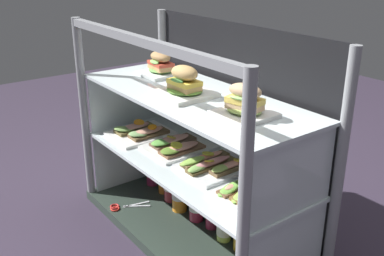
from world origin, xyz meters
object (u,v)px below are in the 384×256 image
juice_bottle_front_middle (180,192)px  juice_bottle_back_left (152,168)px  plated_roll_sandwich_near_right_corner (161,66)px  open_sandwich_tray_right_of_center (254,192)px  open_sandwich_tray_center (215,165)px  juice_bottle_front_right_end (171,183)px  open_sandwich_tray_near_right_corner (140,132)px  juice_bottle_back_right (243,227)px  plated_roll_sandwich_near_left_corner (185,85)px  juice_bottle_front_second (212,211)px  open_sandwich_tray_left_of_center (177,146)px  juice_bottle_near_post (224,224)px  juice_bottle_front_left_end (164,173)px  juice_bottle_tucked_behind (196,200)px  kitchen_scissors (120,207)px  plated_roll_sandwich_right_of_center (245,104)px

juice_bottle_front_middle → juice_bottle_back_left: bearing=173.6°
plated_roll_sandwich_near_right_corner → open_sandwich_tray_right_of_center: bearing=-5.4°
open_sandwich_tray_center → juice_bottle_front_middle: bearing=177.6°
plated_roll_sandwich_near_right_corner → juice_bottle_front_right_end: 0.57m
open_sandwich_tray_near_right_corner → juice_bottle_front_right_end: open_sandwich_tray_near_right_corner is taller
juice_bottle_back_right → open_sandwich_tray_center: bearing=-162.3°
plated_roll_sandwich_near_left_corner → juice_bottle_back_left: size_ratio=0.92×
open_sandwich_tray_center → juice_bottle_front_second: bearing=146.9°
open_sandwich_tray_left_of_center → juice_bottle_front_second: 0.32m
plated_roll_sandwich_near_right_corner → plated_roll_sandwich_near_left_corner: 0.33m
plated_roll_sandwich_near_left_corner → juice_bottle_near_post: bearing=28.1°
juice_bottle_front_left_end → juice_bottle_back_right: size_ratio=1.04×
open_sandwich_tray_center → juice_bottle_near_post: size_ratio=1.47×
juice_bottle_front_left_end → juice_bottle_tucked_behind: size_ratio=1.07×
plated_roll_sandwich_near_right_corner → juice_bottle_tucked_behind: 0.62m
juice_bottle_front_left_end → kitchen_scissors: size_ratio=1.35×
juice_bottle_front_middle → juice_bottle_tucked_behind: size_ratio=0.90×
open_sandwich_tray_near_right_corner → juice_bottle_front_second: size_ratio=1.39×
juice_bottle_near_post → juice_bottle_back_right: bearing=9.1°
open_sandwich_tray_left_of_center → juice_bottle_back_left: (-0.31, 0.06, -0.25)m
juice_bottle_tucked_behind → juice_bottle_front_second: (0.09, 0.02, -0.02)m
juice_bottle_tucked_behind → juice_bottle_near_post: 0.19m
open_sandwich_tray_near_right_corner → juice_bottle_back_left: open_sandwich_tray_near_right_corner is taller
open_sandwich_tray_center → juice_bottle_front_left_end: bearing=174.1°
open_sandwich_tray_center → juice_bottle_back_right: open_sandwich_tray_center is taller
juice_bottle_tucked_behind → juice_bottle_front_middle: bearing=-173.4°
plated_roll_sandwich_right_of_center → kitchen_scissors: size_ratio=0.94×
open_sandwich_tray_right_of_center → juice_bottle_front_left_end: open_sandwich_tray_right_of_center is taller
juice_bottle_front_left_end → juice_bottle_near_post: (0.49, -0.02, -0.03)m
plated_roll_sandwich_near_right_corner → juice_bottle_back_right: plated_roll_sandwich_near_right_corner is taller
plated_roll_sandwich_near_left_corner → juice_bottle_front_right_end: bearing=159.5°
juice_bottle_front_left_end → juice_bottle_near_post: size_ratio=1.28×
juice_bottle_front_second → juice_bottle_back_right: bearing=-0.2°
plated_roll_sandwich_near_left_corner → kitchen_scissors: plated_roll_sandwich_near_left_corner is taller
juice_bottle_back_left → juice_bottle_front_right_end: bearing=-3.7°
juice_bottle_front_middle → juice_bottle_front_second: 0.21m
plated_roll_sandwich_near_left_corner → open_sandwich_tray_right_of_center: 0.49m
open_sandwich_tray_center → juice_bottle_back_right: bearing=17.7°
open_sandwich_tray_left_of_center → juice_bottle_front_left_end: size_ratio=1.10×
plated_roll_sandwich_near_right_corner → plated_roll_sandwich_right_of_center: bearing=-6.2°
juice_bottle_back_right → plated_roll_sandwich_near_left_corner: bearing=-158.4°
open_sandwich_tray_near_right_corner → juice_bottle_back_right: size_ratio=1.14×
juice_bottle_back_left → juice_bottle_front_middle: bearing=-6.4°
juice_bottle_tucked_behind → juice_bottle_back_left: bearing=177.3°
juice_bottle_front_middle → juice_bottle_tucked_behind: 0.11m
open_sandwich_tray_center → juice_bottle_front_middle: open_sandwich_tray_center is taller
juice_bottle_back_left → kitchen_scissors: (0.11, -0.25, -0.09)m
plated_roll_sandwich_near_right_corner → juice_bottle_front_middle: 0.59m
open_sandwich_tray_left_of_center → kitchen_scissors: open_sandwich_tray_left_of_center is taller
juice_bottle_near_post → plated_roll_sandwich_near_right_corner: bearing=178.7°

